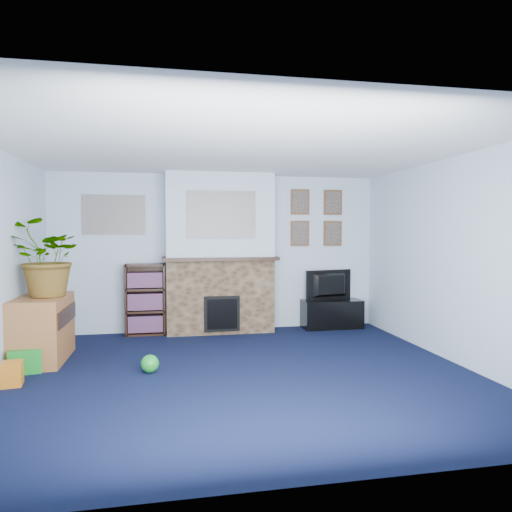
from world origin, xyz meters
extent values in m
cube|color=black|center=(0.00, 0.00, 0.00)|extent=(5.00, 4.50, 0.01)
cube|color=white|center=(0.00, 0.00, 2.40)|extent=(5.00, 4.50, 0.01)
cube|color=silver|center=(0.00, 2.25, 1.20)|extent=(5.00, 0.04, 2.40)
cube|color=silver|center=(0.00, -2.25, 1.20)|extent=(5.00, 0.04, 2.40)
cube|color=silver|center=(2.50, 0.00, 1.20)|extent=(0.04, 4.50, 2.40)
cube|color=brown|center=(0.00, 2.05, 0.55)|extent=(1.60, 0.40, 1.10)
cube|color=brown|center=(0.00, 2.05, 1.75)|extent=(1.60, 0.40, 1.30)
cube|color=brown|center=(0.00, 2.02, 1.12)|extent=(1.72, 0.50, 0.05)
cube|color=brown|center=(0.00, 1.84, 0.32)|extent=(0.52, 0.08, 0.52)
cube|color=brown|center=(0.00, 1.80, 0.32)|extent=(0.44, 0.02, 0.44)
cube|color=gray|center=(0.00, 1.84, 1.78)|extent=(1.00, 0.03, 0.68)
cube|color=gray|center=(-1.55, 2.23, 1.78)|extent=(0.90, 0.03, 0.58)
cube|color=brown|center=(1.30, 2.23, 2.00)|extent=(0.30, 0.03, 0.40)
cube|color=brown|center=(1.85, 2.23, 2.00)|extent=(0.30, 0.03, 0.40)
cube|color=brown|center=(1.30, 2.23, 1.50)|extent=(0.30, 0.03, 0.40)
cube|color=brown|center=(1.85, 2.23, 1.50)|extent=(0.30, 0.03, 0.40)
cube|color=black|center=(1.77, 2.03, 0.23)|extent=(0.94, 0.39, 0.44)
imported|color=black|center=(1.77, 2.05, 0.68)|extent=(0.82, 0.30, 0.47)
cube|color=black|center=(-1.11, 2.23, 0.53)|extent=(0.58, 0.02, 1.05)
cube|color=black|center=(-1.38, 2.10, 0.53)|extent=(0.03, 0.28, 1.05)
cube|color=black|center=(-0.83, 2.10, 0.53)|extent=(0.03, 0.28, 1.05)
cube|color=black|center=(-1.11, 2.10, 0.01)|extent=(0.56, 0.28, 0.03)
cube|color=black|center=(-1.11, 2.10, 0.35)|extent=(0.56, 0.28, 0.03)
cube|color=black|center=(-1.11, 2.10, 0.68)|extent=(0.56, 0.28, 0.03)
cube|color=black|center=(-1.11, 2.10, 1.04)|extent=(0.56, 0.28, 0.03)
cube|color=black|center=(-1.11, 2.09, 0.17)|extent=(0.50, 0.22, 0.24)
cube|color=black|center=(-1.11, 2.09, 0.50)|extent=(0.50, 0.22, 0.24)
cube|color=black|center=(-1.11, 2.09, 0.82)|extent=(0.50, 0.22, 0.22)
cube|color=#975B30|center=(-2.24, 0.91, 0.35)|extent=(0.55, 0.98, 0.76)
imported|color=#26661E|center=(-2.19, 0.86, 1.23)|extent=(1.09, 1.05, 0.93)
cube|color=gold|center=(-0.11, 2.00, 1.22)|extent=(0.09, 0.06, 0.13)
cylinder|color=#B2BFC6|center=(0.33, 2.00, 1.23)|extent=(0.06, 0.06, 0.18)
sphere|color=slate|center=(-0.59, 2.00, 1.22)|extent=(0.12, 0.12, 0.12)
cylinder|color=orange|center=(0.77, 2.00, 1.21)|extent=(0.06, 0.06, 0.11)
cube|color=#198C26|center=(-2.30, 0.47, 0.14)|extent=(0.37, 0.32, 0.26)
sphere|color=#198C26|center=(-0.97, 0.19, 0.09)|extent=(0.20, 0.20, 0.20)
cube|color=orange|center=(-2.30, 0.01, 0.11)|extent=(0.22, 0.22, 0.24)
cylinder|color=blue|center=(-2.30, 1.20, 0.07)|extent=(0.33, 0.15, 0.19)
camera|label=1|loc=(-0.75, -4.80, 1.52)|focal=32.00mm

